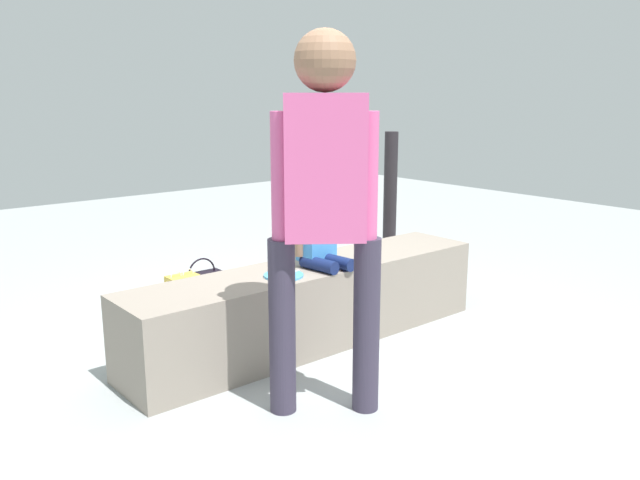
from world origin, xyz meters
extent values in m
plane|color=#999FA0|center=(0.00, 0.00, 0.00)|extent=(12.00, 12.00, 0.00)
cube|color=gray|center=(0.00, 0.00, 0.24)|extent=(2.35, 0.48, 0.48)
cylinder|color=#13204F|center=(-0.05, -0.12, 0.51)|extent=(0.10, 0.25, 0.08)
cylinder|color=#13204F|center=(0.07, -0.13, 0.51)|extent=(0.10, 0.25, 0.08)
cube|color=#3E8EDA|center=(0.02, -0.02, 0.66)|extent=(0.22, 0.15, 0.28)
sphere|color=#8C664C|center=(0.02, -0.02, 0.88)|extent=(0.16, 0.16, 0.16)
cylinder|color=#8C664C|center=(-0.09, 0.00, 0.65)|extent=(0.05, 0.05, 0.21)
cylinder|color=#8C664C|center=(0.14, -0.03, 0.65)|extent=(0.05, 0.05, 0.21)
cylinder|color=#352E41|center=(-0.34, -0.81, 0.42)|extent=(0.12, 0.12, 0.83)
cylinder|color=#352E41|center=(-0.65, -0.58, 0.42)|extent=(0.12, 0.12, 0.83)
cube|color=#D55792|center=(-0.49, -0.70, 1.15)|extent=(0.41, 0.38, 0.64)
sphere|color=#8C664C|center=(-0.49, -0.70, 1.60)|extent=(0.27, 0.27, 0.27)
cylinder|color=#D55792|center=(-0.34, -0.81, 1.09)|extent=(0.10, 0.10, 0.60)
cylinder|color=#D55792|center=(-0.64, -0.58, 1.09)|extent=(0.10, 0.10, 0.60)
cylinder|color=#4CA5D8|center=(-0.27, -0.08, 0.48)|extent=(0.22, 0.22, 0.01)
cylinder|color=olive|center=(-0.27, -0.08, 0.51)|extent=(0.10, 0.10, 0.04)
cylinder|color=silver|center=(-0.27, -0.08, 0.54)|extent=(0.10, 0.10, 0.01)
cube|color=silver|center=(-0.21, -0.09, 0.49)|extent=(0.11, 0.04, 0.00)
cube|color=gold|center=(-0.45, 0.76, 0.17)|extent=(0.19, 0.12, 0.33)
torus|color=white|center=(-0.49, 0.76, 0.33)|extent=(0.08, 0.01, 0.08)
torus|color=white|center=(-0.41, 0.76, 0.33)|extent=(0.08, 0.01, 0.08)
cylinder|color=black|center=(1.51, 0.83, 0.02)|extent=(0.36, 0.36, 0.04)
cylinder|color=black|center=(1.51, 0.83, 0.60)|extent=(0.11, 0.11, 1.12)
cylinder|color=silver|center=(0.89, 1.05, 0.07)|extent=(0.07, 0.07, 0.15)
cone|color=silver|center=(0.89, 1.05, 0.16)|extent=(0.07, 0.07, 0.03)
cylinder|color=white|center=(0.89, 1.05, 0.18)|extent=(0.03, 0.03, 0.02)
cylinder|color=red|center=(0.69, 0.43, 0.05)|extent=(0.08, 0.08, 0.10)
cube|color=white|center=(-0.62, 1.08, 0.06)|extent=(0.36, 0.35, 0.12)
cube|color=black|center=(-0.12, 1.10, 0.11)|extent=(0.29, 0.11, 0.21)
torus|color=black|center=(-0.12, 1.10, 0.21)|extent=(0.22, 0.01, 0.22)
cube|color=brown|center=(0.23, 0.67, 0.11)|extent=(0.30, 0.11, 0.21)
torus|color=brown|center=(0.23, 0.67, 0.21)|extent=(0.23, 0.01, 0.23)
camera|label=1|loc=(-2.31, -2.84, 1.47)|focal=36.34mm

